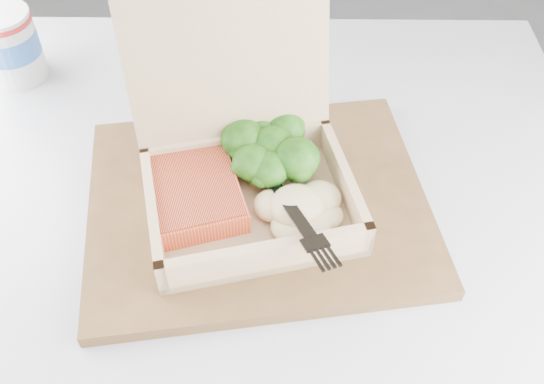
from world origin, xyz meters
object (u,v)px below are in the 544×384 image
at_px(serving_tray, 258,203).
at_px(paper_cup, 9,44).
at_px(cafe_table, 229,342).
at_px(takeout_container, 244,159).

relative_size(serving_tray, paper_cup, 3.80).
distance_m(cafe_table, takeout_container, 0.27).
bearing_deg(cafe_table, takeout_container, 92.00).
bearing_deg(cafe_table, serving_tray, 78.06).
relative_size(serving_tray, takeout_container, 1.26).
bearing_deg(cafe_table, paper_cup, 155.92).
bearing_deg(takeout_container, cafe_table, -122.86).
relative_size(takeout_container, paper_cup, 3.02).
bearing_deg(serving_tray, cafe_table, -101.94).
distance_m(cafe_table, paper_cup, 0.49).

